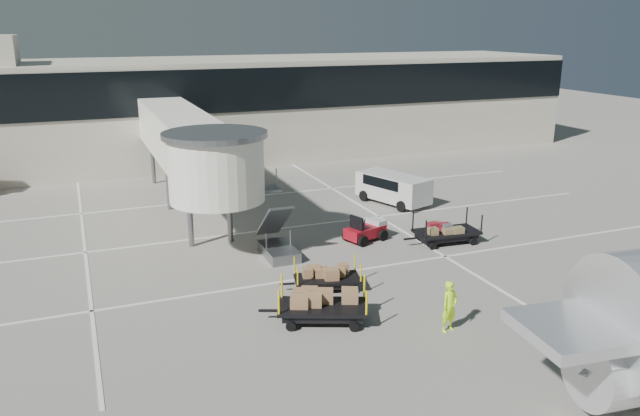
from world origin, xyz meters
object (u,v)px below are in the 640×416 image
Objects in this scene: minivan at (392,186)px; ground_worker at (450,306)px; box_cart_near at (329,278)px; box_cart_far at (322,307)px; suitcase_cart at (448,232)px; baggage_tug at (366,231)px.

ground_worker is at bearing -130.03° from minivan.
box_cart_far reaches higher than box_cart_near.
suitcase_cart is at bearing 55.02° from box_cart_far.
box_cart_far is (-1.38, -2.68, 0.11)m from box_cart_near.
minivan reaches higher than box_cart_near.
suitcase_cart is 9.70m from ground_worker.
baggage_tug is at bearing -147.17° from minivan.
minivan is at bearing 88.04° from suitcase_cart.
ground_worker reaches higher than minivan.
box_cart_far is at bearing -143.37° from suitcase_cart.
baggage_tug is 0.59× the size of box_cart_far.
minivan is at bearing 64.68° from box_cart_near.
box_cart_far reaches higher than suitcase_cart.
box_cart_far is 4.63m from ground_worker.
minivan is (10.06, 13.48, 0.46)m from box_cart_far.
baggage_tug is at bearing 63.96° from box_cart_near.
suitcase_cart is (3.71, -1.85, 0.04)m from baggage_tug.
suitcase_cart is at bearing -115.21° from minivan.
suitcase_cart is 1.18× the size of box_cart_near.
box_cart_near is 1.78× the size of ground_worker.
ground_worker reaches higher than baggage_tug.
ground_worker reaches higher than suitcase_cart.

